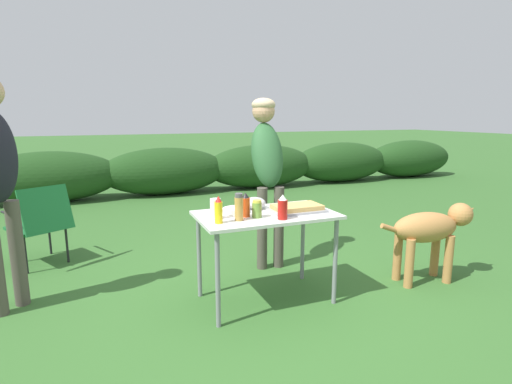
% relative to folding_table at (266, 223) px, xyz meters
% --- Properties ---
extents(ground_plane, '(60.00, 60.00, 0.00)m').
position_rel_folding_table_xyz_m(ground_plane, '(0.00, 0.00, -0.66)').
color(ground_plane, '#336028').
extents(shrub_hedge, '(14.40, 0.90, 0.90)m').
position_rel_folding_table_xyz_m(shrub_hedge, '(0.00, 4.87, -0.21)').
color(shrub_hedge, '#1E4219').
rests_on(shrub_hedge, ground).
extents(folding_table, '(1.10, 0.64, 0.74)m').
position_rel_folding_table_xyz_m(folding_table, '(0.00, 0.00, 0.00)').
color(folding_table, silver).
rests_on(folding_table, ground).
extents(food_tray, '(0.44, 0.27, 0.06)m').
position_rel_folding_table_xyz_m(food_tray, '(0.26, -0.04, 0.10)').
color(food_tray, '#9E9EA3').
rests_on(food_tray, folding_table).
extents(plate_stack, '(0.20, 0.20, 0.04)m').
position_rel_folding_table_xyz_m(plate_stack, '(-0.21, 0.12, 0.10)').
color(plate_stack, white).
rests_on(plate_stack, folding_table).
extents(mixing_bowl, '(0.18, 0.18, 0.10)m').
position_rel_folding_table_xyz_m(mixing_bowl, '(-0.02, 0.19, 0.13)').
color(mixing_bowl, silver).
rests_on(mixing_bowl, folding_table).
extents(paper_cup_stack, '(0.08, 0.08, 0.15)m').
position_rel_folding_table_xyz_m(paper_cup_stack, '(-0.42, -0.01, 0.15)').
color(paper_cup_stack, white).
rests_on(paper_cup_stack, folding_table).
extents(spice_jar, '(0.06, 0.06, 0.21)m').
position_rel_folding_table_xyz_m(spice_jar, '(-0.27, -0.12, 0.18)').
color(spice_jar, '#B2893D').
rests_on(spice_jar, folding_table).
extents(relish_jar, '(0.07, 0.07, 0.14)m').
position_rel_folding_table_xyz_m(relish_jar, '(-0.12, -0.09, 0.14)').
color(relish_jar, olive).
rests_on(relish_jar, folding_table).
extents(hot_sauce_bottle, '(0.07, 0.07, 0.19)m').
position_rel_folding_table_xyz_m(hot_sauce_bottle, '(-0.19, -0.03, 0.17)').
color(hot_sauce_bottle, '#CC4214').
rests_on(hot_sauce_bottle, folding_table).
extents(ketchup_bottle, '(0.07, 0.07, 0.19)m').
position_rel_folding_table_xyz_m(ketchup_bottle, '(0.04, -0.21, 0.17)').
color(ketchup_bottle, red).
rests_on(ketchup_bottle, folding_table).
extents(mustard_bottle, '(0.06, 0.06, 0.20)m').
position_rel_folding_table_xyz_m(mustard_bottle, '(-0.44, -0.14, 0.17)').
color(mustard_bottle, yellow).
rests_on(mustard_bottle, folding_table).
extents(standing_person_in_olive_jacket, '(0.36, 0.49, 1.68)m').
position_rel_folding_table_xyz_m(standing_person_in_olive_jacket, '(0.34, 0.77, 0.43)').
color(standing_person_in_olive_jacket, '#4C473D').
rests_on(standing_person_in_olive_jacket, ground).
extents(dog, '(0.99, 0.35, 0.72)m').
position_rel_folding_table_xyz_m(dog, '(1.55, -0.20, -0.18)').
color(dog, '#B27A42').
rests_on(dog, ground).
extents(camp_chair_green_behind_table, '(0.69, 0.74, 0.83)m').
position_rel_folding_table_xyz_m(camp_chair_green_behind_table, '(-1.79, 1.55, -0.20)').
color(camp_chair_green_behind_table, '#19602D').
rests_on(camp_chair_green_behind_table, ground).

